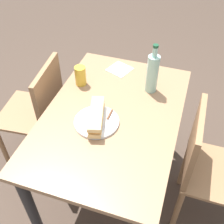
{
  "coord_description": "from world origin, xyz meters",
  "views": [
    {
      "loc": [
        1.07,
        0.35,
        1.85
      ],
      "look_at": [
        0.0,
        0.0,
        0.76
      ],
      "focal_mm": 44.63,
      "sensor_mm": 36.0,
      "label": 1
    }
  ],
  "objects_px": {
    "plate_near": "(97,122)",
    "baguette_sandwich_near": "(96,116)",
    "chair_near": "(39,110)",
    "chair_far": "(206,166)",
    "water_bottle": "(152,73)",
    "beer_glass": "(80,76)",
    "knife_near": "(107,119)",
    "dining_table": "(112,129)"
  },
  "relations": [
    {
      "from": "chair_near",
      "to": "baguette_sandwich_near",
      "type": "relative_size",
      "value": 3.27
    },
    {
      "from": "baguette_sandwich_near",
      "to": "beer_glass",
      "type": "distance_m",
      "value": 0.37
    },
    {
      "from": "dining_table",
      "to": "water_bottle",
      "type": "xyz_separation_m",
      "value": [
        -0.28,
        0.16,
        0.25
      ]
    },
    {
      "from": "baguette_sandwich_near",
      "to": "beer_glass",
      "type": "relative_size",
      "value": 2.11
    },
    {
      "from": "dining_table",
      "to": "baguette_sandwich_near",
      "type": "relative_size",
      "value": 4.2
    },
    {
      "from": "chair_near",
      "to": "dining_table",
      "type": "bearing_deg",
      "value": 78.95
    },
    {
      "from": "dining_table",
      "to": "plate_near",
      "type": "height_order",
      "value": "plate_near"
    },
    {
      "from": "dining_table",
      "to": "water_bottle",
      "type": "height_order",
      "value": "water_bottle"
    },
    {
      "from": "chair_near",
      "to": "beer_glass",
      "type": "bearing_deg",
      "value": 107.52
    },
    {
      "from": "dining_table",
      "to": "chair_far",
      "type": "xyz_separation_m",
      "value": [
        0.0,
        0.57,
        -0.12
      ]
    },
    {
      "from": "plate_near",
      "to": "water_bottle",
      "type": "distance_m",
      "value": 0.45
    },
    {
      "from": "knife_near",
      "to": "water_bottle",
      "type": "height_order",
      "value": "water_bottle"
    },
    {
      "from": "dining_table",
      "to": "beer_glass",
      "type": "height_order",
      "value": "beer_glass"
    },
    {
      "from": "chair_near",
      "to": "plate_near",
      "type": "distance_m",
      "value": 0.6
    },
    {
      "from": "dining_table",
      "to": "plate_near",
      "type": "bearing_deg",
      "value": -34.42
    },
    {
      "from": "water_bottle",
      "to": "beer_glass",
      "type": "height_order",
      "value": "water_bottle"
    },
    {
      "from": "chair_near",
      "to": "water_bottle",
      "type": "xyz_separation_m",
      "value": [
        -0.17,
        0.73,
        0.37
      ]
    },
    {
      "from": "plate_near",
      "to": "baguette_sandwich_near",
      "type": "height_order",
      "value": "baguette_sandwich_near"
    },
    {
      "from": "chair_near",
      "to": "plate_near",
      "type": "height_order",
      "value": "chair_near"
    },
    {
      "from": "chair_near",
      "to": "chair_far",
      "type": "bearing_deg",
      "value": 84.4
    },
    {
      "from": "plate_near",
      "to": "baguette_sandwich_near",
      "type": "distance_m",
      "value": 0.04
    },
    {
      "from": "chair_far",
      "to": "plate_near",
      "type": "xyz_separation_m",
      "value": [
        0.09,
        -0.63,
        0.25
      ]
    },
    {
      "from": "beer_glass",
      "to": "plate_near",
      "type": "bearing_deg",
      "value": 36.25
    },
    {
      "from": "dining_table",
      "to": "baguette_sandwich_near",
      "type": "height_order",
      "value": "baguette_sandwich_near"
    },
    {
      "from": "dining_table",
      "to": "chair_far",
      "type": "relative_size",
      "value": 1.28
    },
    {
      "from": "beer_glass",
      "to": "chair_far",
      "type": "bearing_deg",
      "value": 76.32
    },
    {
      "from": "knife_near",
      "to": "plate_near",
      "type": "bearing_deg",
      "value": -64.14
    },
    {
      "from": "plate_near",
      "to": "water_bottle",
      "type": "relative_size",
      "value": 0.78
    },
    {
      "from": "dining_table",
      "to": "beer_glass",
      "type": "bearing_deg",
      "value": -126.82
    },
    {
      "from": "plate_near",
      "to": "beer_glass",
      "type": "height_order",
      "value": "beer_glass"
    },
    {
      "from": "plate_near",
      "to": "baguette_sandwich_near",
      "type": "xyz_separation_m",
      "value": [
        0.0,
        -0.0,
        0.04
      ]
    },
    {
      "from": "plate_near",
      "to": "baguette_sandwich_near",
      "type": "bearing_deg",
      "value": -90.0
    },
    {
      "from": "knife_near",
      "to": "beer_glass",
      "type": "bearing_deg",
      "value": -134.82
    },
    {
      "from": "chair_far",
      "to": "water_bottle",
      "type": "distance_m",
      "value": 0.62
    },
    {
      "from": "chair_far",
      "to": "knife_near",
      "type": "distance_m",
      "value": 0.64
    },
    {
      "from": "knife_near",
      "to": "chair_near",
      "type": "bearing_deg",
      "value": -107.0
    },
    {
      "from": "baguette_sandwich_near",
      "to": "plate_near",
      "type": "bearing_deg",
      "value": 90.0
    },
    {
      "from": "chair_near",
      "to": "beer_glass",
      "type": "relative_size",
      "value": 6.9
    },
    {
      "from": "chair_near",
      "to": "knife_near",
      "type": "height_order",
      "value": "chair_near"
    },
    {
      "from": "water_bottle",
      "to": "baguette_sandwich_near",
      "type": "bearing_deg",
      "value": -30.51
    },
    {
      "from": "plate_near",
      "to": "knife_near",
      "type": "height_order",
      "value": "knife_near"
    },
    {
      "from": "baguette_sandwich_near",
      "to": "beer_glass",
      "type": "xyz_separation_m",
      "value": [
        -0.29,
        -0.22,
        0.01
      ]
    }
  ]
}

